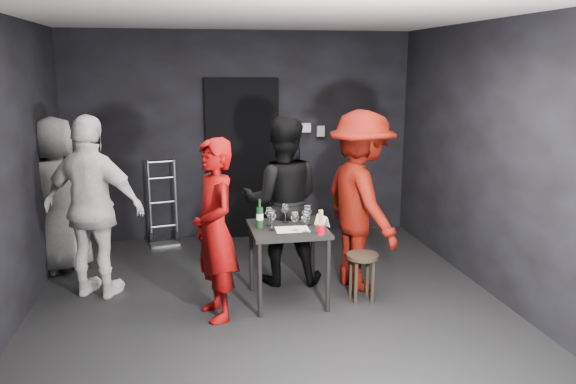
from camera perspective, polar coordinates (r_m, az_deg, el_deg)
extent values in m
cube|color=black|center=(5.39, -1.68, -12.05)|extent=(4.50, 5.00, 0.02)
cube|color=silver|center=(4.91, -1.90, 17.88)|extent=(4.50, 5.00, 0.02)
cube|color=black|center=(7.43, -4.70, 5.69)|extent=(4.50, 0.04, 2.70)
cube|color=black|center=(2.61, 6.57, -7.77)|extent=(4.50, 0.04, 2.70)
cube|color=black|center=(5.75, 20.98, 2.80)|extent=(0.04, 5.00, 2.70)
cube|color=black|center=(7.41, -4.61, 3.33)|extent=(0.95, 0.10, 2.10)
cube|color=#B7B7B2|center=(7.50, 1.84, 6.56)|extent=(0.12, 0.06, 0.12)
cube|color=#B7B7B2|center=(7.55, 3.33, 6.20)|extent=(0.10, 0.06, 0.14)
cylinder|color=#B2B2B7|center=(7.37, -13.86, -1.07)|extent=(0.03, 0.03, 1.09)
cylinder|color=#B2B2B7|center=(7.36, -11.32, -0.97)|extent=(0.03, 0.03, 1.09)
cube|color=#B2B2B7|center=(7.40, -12.42, -5.20)|extent=(0.36, 0.20, 0.03)
cylinder|color=black|center=(7.52, -13.66, -4.45)|extent=(0.04, 0.16, 0.16)
cylinder|color=black|center=(7.51, -11.16, -4.36)|extent=(0.04, 0.16, 0.16)
cube|color=black|center=(5.38, -0.01, -3.78)|extent=(0.72, 0.72, 0.04)
cylinder|color=black|center=(5.15, -2.90, -8.96)|extent=(0.04, 0.04, 0.71)
cylinder|color=black|center=(5.27, 4.09, -8.48)|extent=(0.04, 0.04, 0.71)
cylinder|color=black|center=(5.75, -3.74, -6.63)|extent=(0.04, 0.04, 0.71)
cylinder|color=black|center=(5.85, 2.53, -6.26)|extent=(0.04, 0.04, 0.71)
cylinder|color=#381F15|center=(5.53, 7.58, -6.48)|extent=(0.31, 0.31, 0.04)
cylinder|color=#381F15|center=(5.71, 8.06, -8.46)|extent=(0.04, 0.04, 0.41)
cylinder|color=#381F15|center=(5.66, 6.41, -8.61)|extent=(0.04, 0.04, 0.41)
cylinder|color=#381F15|center=(5.51, 6.92, -9.23)|extent=(0.04, 0.04, 0.41)
cylinder|color=#381F15|center=(5.56, 8.61, -9.08)|extent=(0.04, 0.04, 0.41)
imported|color=#820606|center=(5.03, -7.47, -2.96)|extent=(0.60, 0.75, 1.82)
imported|color=black|center=(5.81, -0.59, 0.48)|extent=(1.07, 0.70, 2.05)
imported|color=#590B04|center=(5.67, 7.46, 1.05)|extent=(0.94, 1.55, 2.24)
imported|color=white|center=(5.74, -19.29, 0.29)|extent=(1.42, 1.08, 2.19)
imported|color=gray|center=(6.63, -22.45, 0.81)|extent=(1.11, 0.90, 2.00)
cube|color=white|center=(5.29, 0.44, -3.82)|extent=(0.32, 0.22, 0.00)
cylinder|color=black|center=(5.34, -2.89, -2.60)|extent=(0.07, 0.07, 0.20)
cylinder|color=black|center=(5.30, -2.91, -1.15)|extent=(0.03, 0.03, 0.08)
cylinder|color=white|center=(5.34, -2.89, -2.51)|extent=(0.07, 0.07, 0.06)
cylinder|color=#B10312|center=(5.14, 3.37, -3.84)|extent=(0.08, 0.08, 0.09)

